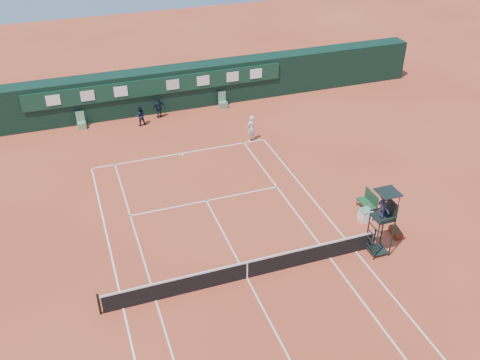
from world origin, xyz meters
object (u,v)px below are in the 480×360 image
player_bench (369,201)px  umpire_chair (384,210)px  cooler (365,215)px  tennis_net (247,270)px  player (251,128)px

player_bench → umpire_chair: bearing=-113.7°
umpire_chair → cooler: bearing=72.2°
tennis_net → player_bench: size_ratio=10.75×
cooler → player: size_ratio=0.37×
tennis_net → player: 12.93m
umpire_chair → player_bench: bearing=66.3°
player_bench → player: 9.78m
tennis_net → player_bench: same height
player → tennis_net: bearing=49.6°
tennis_net → cooler: bearing=16.0°
player → umpire_chair: bearing=78.6°
tennis_net → umpire_chair: size_ratio=3.77×
umpire_chair → player_bench: (1.39, 3.15, -1.86)m
player_bench → cooler: (-0.61, -0.73, -0.27)m
cooler → umpire_chair: bearing=-107.8°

